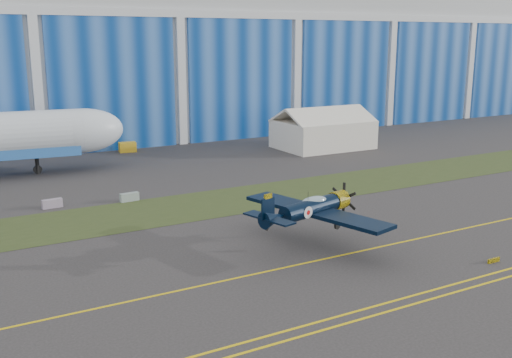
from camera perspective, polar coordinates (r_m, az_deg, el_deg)
ground at (r=46.52m, az=-8.47°, el=-8.05°), size 260.00×260.00×0.00m
grass_median at (r=59.13m, az=-13.41°, el=-3.59°), size 260.00×10.00×0.02m
hangar at (r=113.46m, az=-22.29°, el=11.35°), size 220.00×45.70×30.00m
taxiway_centreline at (r=42.21m, az=-5.97°, el=-10.23°), size 200.00×0.20×0.02m
edge_line_near at (r=34.57m, az=0.63°, el=-15.75°), size 80.00×0.20×0.02m
edge_line_far at (r=35.33m, az=-0.21°, el=-15.07°), size 80.00×0.20×0.02m
guard_board_right at (r=49.81m, az=21.70°, el=-7.20°), size 1.20×0.15×0.35m
warbird at (r=48.89m, az=5.22°, el=-2.78°), size 14.62×16.35×4.14m
tent at (r=94.43m, az=6.41°, el=4.92°), size 14.16×10.43×6.54m
tug at (r=92.95m, az=-12.14°, el=2.99°), size 2.69×1.88×1.46m
gse_box at (r=110.67m, az=10.59°, el=4.75°), size 3.23×2.10×1.80m
barrier_a at (r=64.20m, az=-18.85°, el=-2.22°), size 2.04×0.75×0.90m
barrier_b at (r=64.58m, az=-11.96°, el=-1.70°), size 2.04×0.75×0.90m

